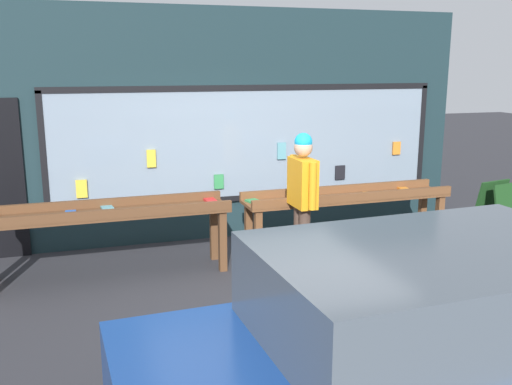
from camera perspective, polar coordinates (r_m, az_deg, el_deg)
ground_plane at (r=6.42m, az=0.72°, el=-10.32°), size 40.00×40.00×0.00m
shopfront_facade at (r=8.26m, az=-4.47°, el=6.50°), size 7.69×0.29×3.30m
display_table_left at (r=6.99m, az=-14.49°, el=-2.47°), size 2.87×0.65×0.90m
display_table_right at (r=7.77m, az=9.09°, el=-0.88°), size 2.87×0.59×0.88m
person_browsing at (r=6.90m, az=4.67°, el=0.12°), size 0.23×0.68×1.72m
small_dog at (r=7.05m, az=8.71°, el=-5.76°), size 0.39×0.54×0.44m
sandwich_board_sign at (r=8.94m, az=23.13°, el=-1.74°), size 0.69×0.69×0.87m
parked_car at (r=3.99m, az=17.31°, el=-14.29°), size 4.12×2.01×1.41m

